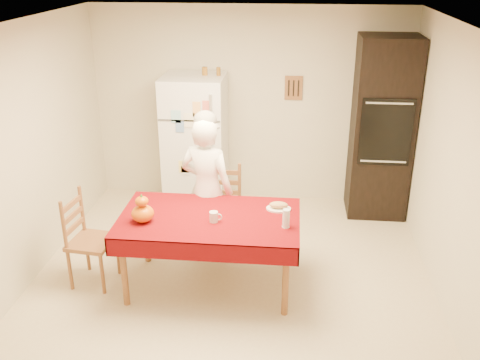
# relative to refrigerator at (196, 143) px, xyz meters

# --- Properties ---
(floor) EXTENTS (4.50, 4.50, 0.00)m
(floor) POSITION_rel_refrigerator_xyz_m (0.65, -1.88, -0.85)
(floor) COLOR #C8B491
(floor) RESTS_ON ground
(room_shell) EXTENTS (4.02, 4.52, 2.51)m
(room_shell) POSITION_rel_refrigerator_xyz_m (0.65, -1.88, 0.77)
(room_shell) COLOR beige
(room_shell) RESTS_ON ground
(refrigerator) EXTENTS (0.75, 0.74, 1.70)m
(refrigerator) POSITION_rel_refrigerator_xyz_m (0.00, 0.00, 0.00)
(refrigerator) COLOR white
(refrigerator) RESTS_ON floor
(oven_cabinet) EXTENTS (0.70, 0.62, 2.20)m
(oven_cabinet) POSITION_rel_refrigerator_xyz_m (2.28, 0.05, 0.25)
(oven_cabinet) COLOR black
(oven_cabinet) RESTS_ON floor
(dining_table) EXTENTS (1.70, 1.00, 0.76)m
(dining_table) POSITION_rel_refrigerator_xyz_m (0.46, -1.83, -0.16)
(dining_table) COLOR brown
(dining_table) RESTS_ON floor
(chair_far) EXTENTS (0.43, 0.41, 0.95)m
(chair_far) POSITION_rel_refrigerator_xyz_m (0.47, -1.01, -0.34)
(chair_far) COLOR brown
(chair_far) RESTS_ON floor
(chair_left) EXTENTS (0.44, 0.46, 0.95)m
(chair_left) POSITION_rel_refrigerator_xyz_m (-0.77, -1.86, -0.34)
(chair_left) COLOR brown
(chair_left) RESTS_ON floor
(seated_woman) EXTENTS (0.66, 0.53, 1.58)m
(seated_woman) POSITION_rel_refrigerator_xyz_m (0.35, -1.28, -0.06)
(seated_woman) COLOR white
(seated_woman) RESTS_ON floor
(coffee_mug) EXTENTS (0.08, 0.08, 0.10)m
(coffee_mug) POSITION_rel_refrigerator_xyz_m (0.51, -1.92, -0.04)
(coffee_mug) COLOR silver
(coffee_mug) RESTS_ON dining_table
(pumpkin_lower) EXTENTS (0.21, 0.21, 0.16)m
(pumpkin_lower) POSITION_rel_refrigerator_xyz_m (-0.14, -1.98, -0.01)
(pumpkin_lower) COLOR #EA5B05
(pumpkin_lower) RESTS_ON dining_table
(pumpkin_upper) EXTENTS (0.12, 0.12, 0.09)m
(pumpkin_upper) POSITION_rel_refrigerator_xyz_m (-0.14, -1.98, 0.12)
(pumpkin_upper) COLOR red
(pumpkin_upper) RESTS_ON pumpkin_lower
(wine_glass) EXTENTS (0.07, 0.07, 0.18)m
(wine_glass) POSITION_rel_refrigerator_xyz_m (1.18, -1.96, -0.00)
(wine_glass) COLOR silver
(wine_glass) RESTS_ON dining_table
(bread_plate) EXTENTS (0.24, 0.24, 0.02)m
(bread_plate) POSITION_rel_refrigerator_xyz_m (1.10, -1.61, -0.08)
(bread_plate) COLOR white
(bread_plate) RESTS_ON dining_table
(bread_loaf) EXTENTS (0.18, 0.10, 0.06)m
(bread_loaf) POSITION_rel_refrigerator_xyz_m (1.10, -1.61, -0.04)
(bread_loaf) COLOR #9B774C
(bread_loaf) RESTS_ON bread_plate
(spice_jar_left) EXTENTS (0.05, 0.05, 0.10)m
(spice_jar_left) POSITION_rel_refrigerator_xyz_m (0.13, 0.05, 0.90)
(spice_jar_left) COLOR #8B5919
(spice_jar_left) RESTS_ON refrigerator
(spice_jar_mid) EXTENTS (0.05, 0.05, 0.10)m
(spice_jar_mid) POSITION_rel_refrigerator_xyz_m (0.14, 0.05, 0.90)
(spice_jar_mid) COLOR #99611B
(spice_jar_mid) RESTS_ON refrigerator
(spice_jar_right) EXTENTS (0.05, 0.05, 0.10)m
(spice_jar_right) POSITION_rel_refrigerator_xyz_m (0.30, 0.05, 0.90)
(spice_jar_right) COLOR brown
(spice_jar_right) RESTS_ON refrigerator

